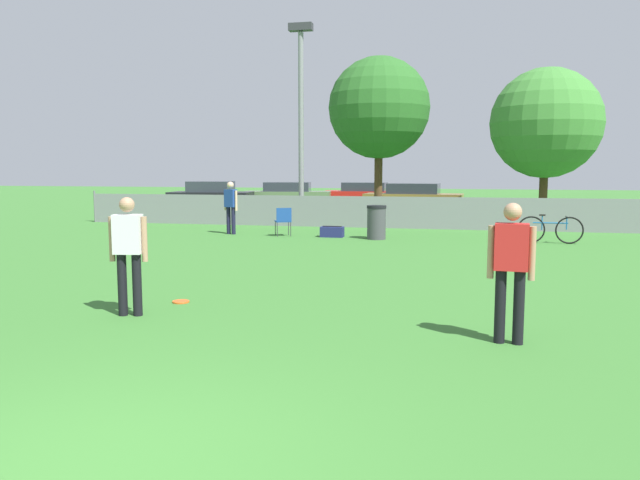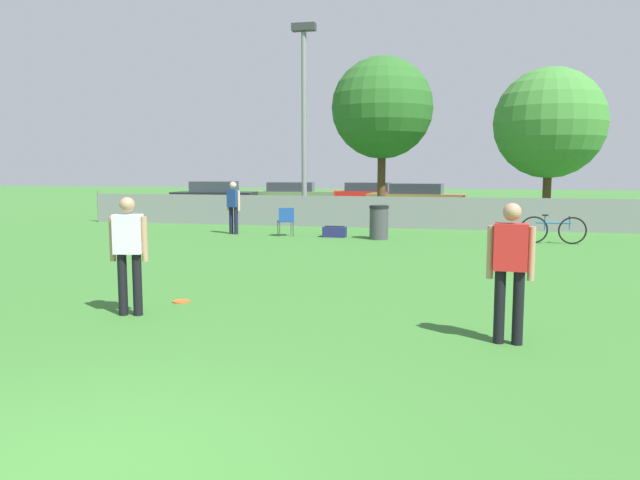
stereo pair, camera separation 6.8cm
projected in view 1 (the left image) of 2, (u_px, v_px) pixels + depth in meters
The scene contains 17 objects.
ground_plane at pixel (84, 474), 4.27m from camera, with size 120.00×120.00×0.00m, color #38722D.
fence_backline at pixel (387, 212), 21.65m from camera, with size 22.79×0.07×1.21m.
light_pole at pixel (301, 105), 23.72m from camera, with size 0.90×0.36×7.49m.
tree_near_pole at pixel (379, 108), 24.49m from camera, with size 3.99×3.99×6.43m.
tree_far_right at pixel (546, 123), 23.87m from camera, with size 4.21×4.21×5.90m.
player_receiver_white at pixel (128, 248), 8.75m from camera, with size 0.54×0.28×1.68m.
player_thrower_red at pixel (511, 263), 7.34m from camera, with size 0.54×0.25×1.68m.
spectator_in_blue at pixel (231, 204), 19.64m from camera, with size 0.50×0.33×1.66m.
frisbee_disc at pixel (181, 302), 9.71m from camera, with size 0.27×0.27×0.03m.
folding_chair_sideline at pixel (283, 219), 19.11m from camera, with size 0.62×0.62×0.88m.
bicycle_sideline at pixel (550, 230), 17.27m from camera, with size 1.76×0.44×0.81m.
trash_bin at pixel (376, 222), 18.29m from camera, with size 0.58×0.58×0.99m.
gear_bag_sideline at pixel (332, 232), 18.91m from camera, with size 0.69×0.38×0.34m.
parked_car_dark at pixel (211, 196), 31.32m from camera, with size 4.22×2.25×1.42m.
parked_car_olive at pixel (288, 195), 33.12m from camera, with size 4.78×2.29×1.34m.
parked_car_red at pixel (365, 194), 33.81m from camera, with size 4.49×1.74×1.31m.
parked_car_tan at pixel (413, 198), 29.67m from camera, with size 4.70×1.97×1.36m.
Camera 1 is at (2.48, -3.60, 2.09)m, focal length 35.00 mm.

